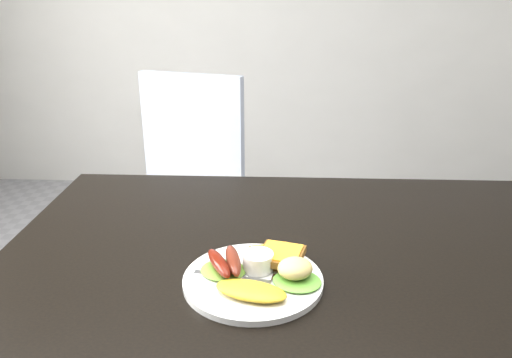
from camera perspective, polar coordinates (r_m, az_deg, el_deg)
name	(u,v)px	position (r m, az deg, el deg)	size (l,w,h in m)	color
dining_table	(300,257)	(1.02, 5.11, -8.91)	(1.20, 0.80, 0.04)	black
dining_chair	(188,215)	(1.87, -7.83, -4.15)	(0.41, 0.41, 0.05)	tan
person	(297,147)	(1.81, 4.74, 3.63)	(0.50, 0.33, 1.40)	navy
plate	(253,280)	(0.90, -0.35, -11.49)	(0.25, 0.25, 0.01)	white
lettuce_left	(223,270)	(0.91, -3.77, -10.34)	(0.08, 0.08, 0.01)	#5F9123
lettuce_right	(297,281)	(0.88, 4.71, -11.53)	(0.09, 0.08, 0.01)	#55A42B
omelette	(251,291)	(0.85, -0.59, -12.63)	(0.12, 0.06, 0.02)	yellow
sausage_a	(219,263)	(0.90, -4.27, -9.55)	(0.02, 0.10, 0.02)	#600700
sausage_b	(233,260)	(0.91, -2.64, -9.27)	(0.03, 0.10, 0.03)	#612B14
ramekin	(258,261)	(0.91, 0.24, -9.39)	(0.06, 0.06, 0.03)	white
toast_a	(273,257)	(0.95, 1.98, -8.87)	(0.08, 0.08, 0.01)	brown
toast_b	(281,255)	(0.93, 2.88, -8.72)	(0.08, 0.08, 0.01)	olive
potato_salad	(295,268)	(0.88, 4.49, -10.14)	(0.06, 0.06, 0.03)	#ECEA9D
fork	(232,277)	(0.90, -2.77, -11.15)	(0.14, 0.01, 0.00)	#ADAFB7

